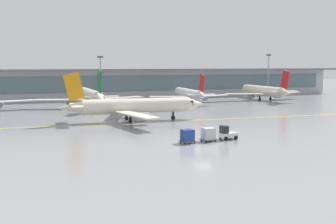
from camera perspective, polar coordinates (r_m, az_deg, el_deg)
ground_plane at (r=53.00m, az=5.13°, el=-5.21°), size 400.00×400.00×0.00m
taxiway_centreline_stripe at (r=76.31m, az=-4.02°, el=-1.50°), size 109.84×6.74×0.01m
terminal_concourse at (r=130.65m, az=-10.23°, el=4.03°), size 180.96×11.00×9.60m
gate_airplane_2 at (r=105.12m, az=-11.03°, el=2.33°), size 28.39×30.48×10.11m
gate_airplane_3 at (r=116.04m, az=3.01°, el=2.63°), size 24.04×25.89×8.57m
gate_airplane_4 at (r=128.22m, az=13.40°, el=2.97°), size 26.55×28.48×9.45m
taxiing_regional_jet at (r=77.78m, az=-4.71°, el=0.80°), size 29.24×27.16×9.69m
baggage_tug at (r=59.46m, az=8.42°, el=-3.06°), size 2.70×1.79×2.10m
cargo_dolly_lead at (r=57.81m, az=5.78°, el=-3.14°), size 2.22×1.76×1.94m
cargo_dolly_trailing at (r=56.21m, az=2.79°, el=-3.40°), size 2.22×1.76×1.94m
apron_light_mast_1 at (r=123.72m, az=-9.59°, el=5.05°), size 1.80×0.36×13.50m
apron_light_mast_2 at (r=145.15m, az=14.10°, el=5.40°), size 1.80×0.36×14.55m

